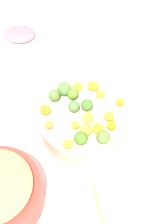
% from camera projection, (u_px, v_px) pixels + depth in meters
% --- Properties ---
extents(tabletop, '(2.40, 2.40, 0.02)m').
position_uv_depth(tabletop, '(88.00, 135.00, 1.08)').
color(tabletop, white).
rests_on(tabletop, ground).
extents(serving_bowl_carrots, '(0.28, 0.28, 0.09)m').
position_uv_depth(serving_bowl_carrots, '(84.00, 122.00, 1.04)').
color(serving_bowl_carrots, '#B6AD8E').
rests_on(serving_bowl_carrots, tabletop).
extents(carrot_slice_0, '(0.04, 0.04, 0.01)m').
position_uv_depth(carrot_slice_0, '(109.00, 117.00, 0.99)').
color(carrot_slice_0, orange).
rests_on(carrot_slice_0, serving_bowl_carrots).
extents(carrot_slice_1, '(0.03, 0.03, 0.01)m').
position_uv_depth(carrot_slice_1, '(75.00, 126.00, 0.97)').
color(carrot_slice_1, orange).
rests_on(carrot_slice_1, serving_bowl_carrots).
extents(carrot_slice_2, '(0.05, 0.05, 0.01)m').
position_uv_depth(carrot_slice_2, '(98.00, 129.00, 0.97)').
color(carrot_slice_2, orange).
rests_on(carrot_slice_2, serving_bowl_carrots).
extents(carrot_slice_3, '(0.04, 0.04, 0.01)m').
position_uv_depth(carrot_slice_3, '(68.00, 145.00, 0.94)').
color(carrot_slice_3, orange).
rests_on(carrot_slice_3, serving_bowl_carrots).
extents(carrot_slice_4, '(0.03, 0.03, 0.01)m').
position_uv_depth(carrot_slice_4, '(120.00, 103.00, 1.02)').
color(carrot_slice_4, orange).
rests_on(carrot_slice_4, serving_bowl_carrots).
extents(carrot_slice_5, '(0.04, 0.04, 0.01)m').
position_uv_depth(carrot_slice_5, '(100.00, 94.00, 1.04)').
color(carrot_slice_5, orange).
rests_on(carrot_slice_5, serving_bowl_carrots).
extents(carrot_slice_6, '(0.04, 0.04, 0.01)m').
position_uv_depth(carrot_slice_6, '(111.00, 126.00, 0.97)').
color(carrot_slice_6, orange).
rests_on(carrot_slice_6, serving_bowl_carrots).
extents(carrot_slice_7, '(0.05, 0.05, 0.01)m').
position_uv_depth(carrot_slice_7, '(46.00, 110.00, 1.00)').
color(carrot_slice_7, orange).
rests_on(carrot_slice_7, serving_bowl_carrots).
extents(carrot_slice_8, '(0.05, 0.05, 0.01)m').
position_uv_depth(carrot_slice_8, '(93.00, 86.00, 1.06)').
color(carrot_slice_8, orange).
rests_on(carrot_slice_8, serving_bowl_carrots).
extents(carrot_slice_9, '(0.05, 0.05, 0.01)m').
position_uv_depth(carrot_slice_9, '(78.00, 87.00, 1.05)').
color(carrot_slice_9, orange).
rests_on(carrot_slice_9, serving_bowl_carrots).
extents(carrot_slice_10, '(0.05, 0.05, 0.01)m').
position_uv_depth(carrot_slice_10, '(84.00, 130.00, 0.96)').
color(carrot_slice_10, orange).
rests_on(carrot_slice_10, serving_bowl_carrots).
extents(carrot_slice_11, '(0.03, 0.03, 0.01)m').
position_uv_depth(carrot_slice_11, '(49.00, 125.00, 0.97)').
color(carrot_slice_11, orange).
rests_on(carrot_slice_11, serving_bowl_carrots).
extents(carrot_slice_12, '(0.04, 0.04, 0.01)m').
position_uv_depth(carrot_slice_12, '(87.00, 117.00, 0.99)').
color(carrot_slice_12, orange).
rests_on(carrot_slice_12, serving_bowl_carrots).
extents(brussels_sprout_0, '(0.04, 0.04, 0.04)m').
position_uv_depth(brussels_sprout_0, '(73.00, 94.00, 1.02)').
color(brussels_sprout_0, '#5B8727').
rests_on(brussels_sprout_0, serving_bowl_carrots).
extents(brussels_sprout_1, '(0.04, 0.04, 0.04)m').
position_uv_depth(brussels_sprout_1, '(81.00, 138.00, 0.93)').
color(brussels_sprout_1, '#507B24').
rests_on(brussels_sprout_1, serving_bowl_carrots).
extents(brussels_sprout_2, '(0.04, 0.04, 0.04)m').
position_uv_depth(brussels_sprout_2, '(64.00, 89.00, 1.03)').
color(brussels_sprout_2, '#54853B').
rests_on(brussels_sprout_2, serving_bowl_carrots).
extents(brussels_sprout_3, '(0.04, 0.04, 0.04)m').
position_uv_depth(brussels_sprout_3, '(87.00, 105.00, 1.00)').
color(brussels_sprout_3, '#457B29').
rests_on(brussels_sprout_3, serving_bowl_carrots).
extents(brussels_sprout_4, '(0.04, 0.04, 0.04)m').
position_uv_depth(brussels_sprout_4, '(103.00, 137.00, 0.93)').
color(brussels_sprout_4, olive).
rests_on(brussels_sprout_4, serving_bowl_carrots).
extents(brussels_sprout_5, '(0.04, 0.04, 0.04)m').
position_uv_depth(brussels_sprout_5, '(54.00, 95.00, 1.02)').
color(brussels_sprout_5, '#5B7732').
rests_on(brussels_sprout_5, serving_bowl_carrots).
extents(brussels_sprout_6, '(0.04, 0.04, 0.04)m').
position_uv_depth(brussels_sprout_6, '(74.00, 106.00, 1.00)').
color(brussels_sprout_6, '#537C3E').
rests_on(brussels_sprout_6, serving_bowl_carrots).
extents(ham_plate, '(0.28, 0.28, 0.01)m').
position_uv_depth(ham_plate, '(25.00, 39.00, 1.30)').
color(ham_plate, white).
rests_on(ham_plate, tabletop).
extents(ham_slice_main, '(0.13, 0.11, 0.03)m').
position_uv_depth(ham_slice_main, '(20.00, 34.00, 1.29)').
color(ham_slice_main, '#BA6972').
rests_on(ham_slice_main, ham_plate).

